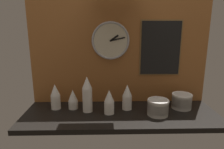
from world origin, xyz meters
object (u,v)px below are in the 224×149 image
at_px(cup_stack_center_right, 127,97).
at_px(bowl_stack_far_right, 182,100).
at_px(wall_clock, 111,41).
at_px(cup_stack_far_left, 55,97).
at_px(bowl_stack_right, 158,107).
at_px(cup_stack_left, 73,99).
at_px(cup_stack_center, 109,102).
at_px(cup_stack_center_left, 87,94).
at_px(menu_board, 161,48).

relative_size(cup_stack_center_right, bowl_stack_far_right, 1.27).
xyz_separation_m(cup_stack_center_right, wall_clock, (-0.14, 0.16, 0.47)).
relative_size(cup_stack_far_left, wall_clock, 0.66).
relative_size(cup_stack_far_left, bowl_stack_right, 1.27).
relative_size(cup_stack_left, bowl_stack_right, 0.98).
xyz_separation_m(cup_stack_far_left, bowl_stack_right, (0.85, -0.15, -0.04)).
height_order(cup_stack_center, bowl_stack_right, cup_stack_center).
xyz_separation_m(cup_stack_left, bowl_stack_far_right, (0.95, -0.01, -0.02)).
distance_m(cup_stack_center_left, wall_clock, 0.51).
bearing_deg(cup_stack_center_left, cup_stack_center_right, 6.51).
distance_m(cup_stack_center, cup_stack_center_left, 0.19).
xyz_separation_m(wall_clock, menu_board, (0.45, 0.01, -0.07)).
bearing_deg(bowl_stack_right, bowl_stack_far_right, 28.43).
relative_size(bowl_stack_right, bowl_stack_far_right, 1.00).
bearing_deg(cup_stack_center_right, menu_board, 28.99).
relative_size(cup_stack_left, cup_stack_center_left, 0.56).
bearing_deg(wall_clock, cup_stack_far_left, -163.86).
bearing_deg(cup_stack_center, bowl_stack_far_right, 8.51).
bearing_deg(wall_clock, bowl_stack_right, -37.25).
bearing_deg(cup_stack_center, cup_stack_far_left, 166.51).
distance_m(cup_stack_center_right, cup_stack_center, 0.18).
height_order(cup_stack_center_right, menu_board, menu_board).
xyz_separation_m(cup_stack_center, cup_stack_center_left, (-0.18, 0.05, 0.05)).
xyz_separation_m(cup_stack_left, cup_stack_center_left, (0.13, -0.06, 0.07)).
distance_m(cup_stack_left, wall_clock, 0.61).
distance_m(bowl_stack_right, wall_clock, 0.69).
xyz_separation_m(cup_stack_left, cup_stack_far_left, (-0.15, 0.00, 0.02)).
bearing_deg(cup_stack_far_left, cup_stack_center, -13.49).
bearing_deg(cup_stack_center_right, cup_stack_left, 177.19).
bearing_deg(wall_clock, cup_stack_center, -93.92).
xyz_separation_m(cup_stack_center, cup_stack_far_left, (-0.46, 0.11, 0.01)).
relative_size(cup_stack_center_left, bowl_stack_far_right, 1.75).
relative_size(bowl_stack_far_right, wall_clock, 0.52).
bearing_deg(cup_stack_far_left, wall_clock, 16.14).
height_order(cup_stack_left, menu_board, menu_board).
bearing_deg(menu_board, cup_stack_center_left, -161.96).
relative_size(bowl_stack_right, menu_board, 0.35).
height_order(wall_clock, menu_board, menu_board).
bearing_deg(bowl_stack_far_right, bowl_stack_right, -151.57).
bearing_deg(bowl_stack_right, wall_clock, 142.75).
relative_size(cup_stack_center_left, wall_clock, 0.90).
bearing_deg(bowl_stack_right, cup_stack_center, 174.80).
bearing_deg(cup_stack_left, wall_clock, 23.10).
bearing_deg(menu_board, bowl_stack_right, -103.98).
relative_size(wall_clock, menu_board, 0.67).
distance_m(cup_stack_center, cup_stack_far_left, 0.48).
relative_size(cup_stack_center, bowl_stack_right, 1.17).
bearing_deg(cup_stack_far_left, cup_stack_left, -0.67).
xyz_separation_m(cup_stack_center_right, bowl_stack_far_right, (0.48, 0.01, -0.04)).
distance_m(bowl_stack_right, bowl_stack_far_right, 0.27).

